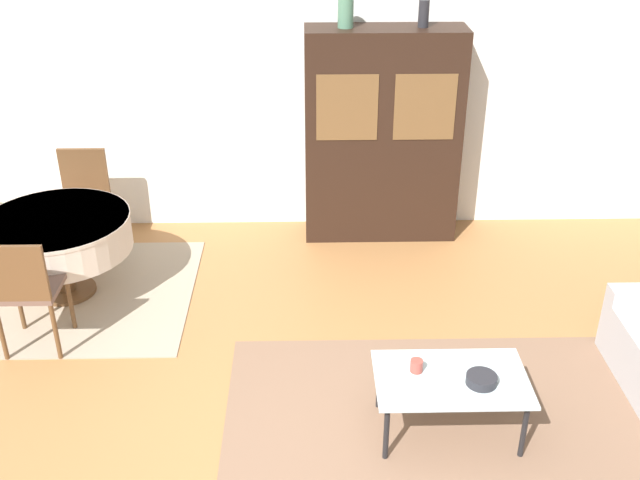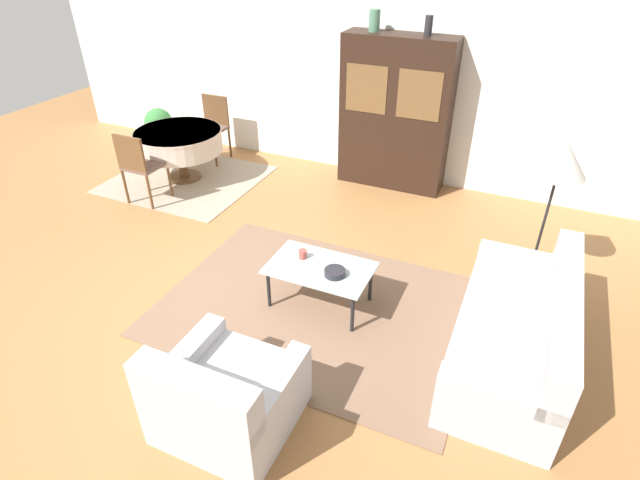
% 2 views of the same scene
% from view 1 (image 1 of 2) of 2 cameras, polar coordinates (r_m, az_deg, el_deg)
% --- Properties ---
extents(wall_back, '(10.00, 0.06, 2.70)m').
position_cam_1_polar(wall_back, '(7.30, -1.98, 11.04)').
color(wall_back, white).
rests_on(wall_back, ground_plane).
extents(area_rug, '(2.97, 2.21, 0.01)m').
position_cam_1_polar(area_rug, '(5.18, 9.69, -14.63)').
color(area_rug, brown).
rests_on(area_rug, ground_plane).
extents(dining_rug, '(2.05, 1.86, 0.01)m').
position_cam_1_polar(dining_rug, '(6.87, -18.22, -3.94)').
color(dining_rug, gray).
rests_on(dining_rug, ground_plane).
extents(coffee_table, '(0.99, 0.61, 0.44)m').
position_cam_1_polar(coffee_table, '(4.98, 9.94, -10.68)').
color(coffee_table, black).
rests_on(coffee_table, area_rug).
extents(display_cabinet, '(1.46, 0.46, 2.04)m').
position_cam_1_polar(display_cabinet, '(7.18, 4.76, 7.88)').
color(display_cabinet, black).
rests_on(display_cabinet, ground_plane).
extents(dining_table, '(1.22, 1.22, 0.72)m').
position_cam_1_polar(dining_table, '(6.64, -19.35, 0.42)').
color(dining_table, brown).
rests_on(dining_table, dining_rug).
extents(dining_chair_near, '(0.44, 0.44, 0.97)m').
position_cam_1_polar(dining_chair_near, '(5.96, -21.51, -3.33)').
color(dining_chair_near, brown).
rests_on(dining_chair_near, dining_rug).
extents(dining_chair_far, '(0.44, 0.44, 0.97)m').
position_cam_1_polar(dining_chair_far, '(7.35, -17.58, 3.36)').
color(dining_chair_far, brown).
rests_on(dining_chair_far, dining_rug).
extents(cup, '(0.08, 0.08, 0.09)m').
position_cam_1_polar(cup, '(4.94, 7.37, -9.48)').
color(cup, '#9E4238').
rests_on(cup, coffee_table).
extents(bowl, '(0.20, 0.20, 0.06)m').
position_cam_1_polar(bowl, '(4.92, 12.20, -10.35)').
color(bowl, '#232328').
rests_on(bowl, coffee_table).
extents(vase_tall, '(0.14, 0.14, 0.26)m').
position_cam_1_polar(vase_tall, '(6.84, 1.96, 16.94)').
color(vase_tall, '#4C7A60').
rests_on(vase_tall, display_cabinet).
extents(vase_short, '(0.09, 0.09, 0.23)m').
position_cam_1_polar(vase_short, '(6.92, 7.90, 16.71)').
color(vase_short, '#232328').
rests_on(vase_short, display_cabinet).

